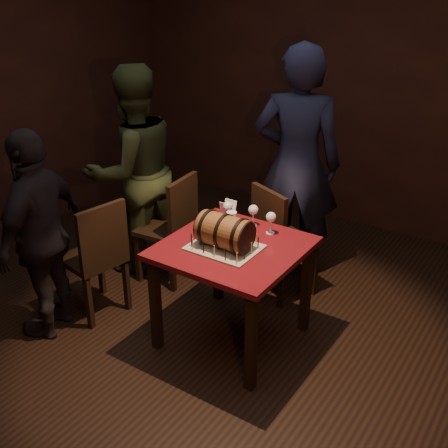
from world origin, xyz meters
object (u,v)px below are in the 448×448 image
object	(u,v)px
wine_glass_mid	(253,211)
chair_back	(278,236)
pint_of_ale	(232,222)
chair_left_rear	(173,223)
barrel_cake	(225,231)
wine_glass_left	(228,207)
chair_left_front	(97,254)
person_left_rear	(133,171)
person_left_front	(42,235)
person_back	(297,165)
pub_table	(233,260)
wine_glass_right	(271,218)

from	to	relation	value
wine_glass_mid	chair_back	xyz separation A→B (m)	(0.02, 0.35, -0.34)
pint_of_ale	chair_left_rear	distance (m)	0.82
barrel_cake	wine_glass_mid	bearing A→B (deg)	92.96
pint_of_ale	barrel_cake	bearing A→B (deg)	-67.64
wine_glass_left	chair_left_rear	world-z (taller)	chair_left_rear
chair_left_rear	chair_left_front	size ratio (longest dim) A/B	1.00
wine_glass_left	person_left_rear	bearing A→B (deg)	171.05
pint_of_ale	chair_back	size ratio (longest dim) A/B	0.16
chair_back	person_left_rear	xyz separation A→B (m)	(-1.25, -0.24, 0.35)
pint_of_ale	chair_back	world-z (taller)	chair_back
person_left_front	chair_back	bearing A→B (deg)	122.80
person_back	person_left_front	size ratio (longest dim) A/B	1.28
chair_left_front	pint_of_ale	bearing A→B (deg)	28.07
barrel_cake	pub_table	bearing A→B (deg)	68.13
pub_table	barrel_cake	world-z (taller)	barrel_cake
wine_glass_right	person_left_front	distance (m)	1.59
person_left_rear	person_back	bearing A→B (deg)	140.30
person_left_front	chair_left_rear	bearing A→B (deg)	146.72
pint_of_ale	chair_left_front	world-z (taller)	chair_left_front
chair_back	pub_table	bearing A→B (deg)	-87.97
chair_left_front	person_left_front	xyz separation A→B (m)	(-0.18, -0.32, 0.24)
pub_table	person_left_front	distance (m)	1.33
wine_glass_mid	chair_left_rear	distance (m)	0.88
wine_glass_left	person_left_rear	size ratio (longest dim) A/B	0.09
pint_of_ale	chair_back	distance (m)	0.61
pub_table	chair_back	world-z (taller)	chair_back
chair_left_front	person_back	bearing A→B (deg)	57.81
person_back	person_left_rear	world-z (taller)	person_back
wine_glass_left	chair_left_rear	distance (m)	0.72
chair_back	pint_of_ale	bearing A→B (deg)	-100.79
wine_glass_mid	person_back	bearing A→B (deg)	94.36
barrel_cake	person_left_front	bearing A→B (deg)	-154.47
pub_table	pint_of_ale	world-z (taller)	pint_of_ale
pint_of_ale	chair_left_rear	xyz separation A→B (m)	(-0.73, 0.25, -0.30)
chair_left_front	person_back	xyz separation A→B (m)	(0.89, 1.41, 0.45)
pub_table	chair_left_rear	xyz separation A→B (m)	(-0.85, 0.42, -0.12)
wine_glass_mid	wine_glass_right	xyz separation A→B (m)	(0.16, -0.04, 0.00)
pint_of_ale	chair_left_front	xyz separation A→B (m)	(-0.87, -0.46, -0.30)
barrel_cake	person_left_front	distance (m)	1.28
chair_left_front	person_back	world-z (taller)	person_back
wine_glass_mid	chair_left_rear	xyz separation A→B (m)	(-0.80, 0.08, -0.34)
person_left_rear	chair_left_rear	bearing A→B (deg)	106.36
chair_back	chair_left_rear	distance (m)	0.87
wine_glass_left	wine_glass_mid	world-z (taller)	same
wine_glass_right	chair_left_rear	xyz separation A→B (m)	(-0.97, 0.12, -0.35)
chair_left_rear	chair_left_front	distance (m)	0.73
wine_glass_right	person_left_rear	size ratio (longest dim) A/B	0.09
barrel_cake	pint_of_ale	xyz separation A→B (m)	(-0.10, 0.24, -0.05)
wine_glass_right	pint_of_ale	distance (m)	0.28
barrel_cake	wine_glass_right	bearing A→B (deg)	68.23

